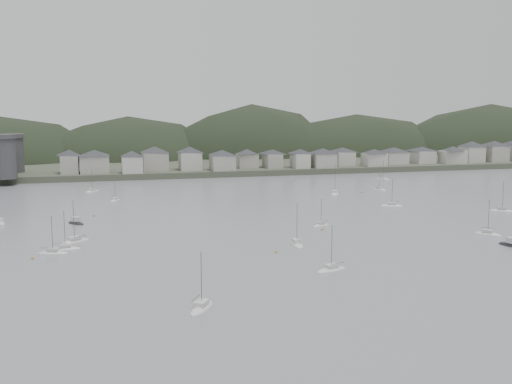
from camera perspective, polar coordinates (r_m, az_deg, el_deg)
name	(u,v)px	position (r m, az deg, el deg)	size (l,w,h in m)	color
ground	(345,265)	(130.90, 8.69, -7.06)	(900.00, 900.00, 0.00)	slate
far_shore_land	(174,156)	(414.91, -7.99, 3.50)	(900.00, 250.00, 3.00)	#383D2D
forested_ridge	(187,178)	(391.54, -6.78, 1.37)	(851.55, 103.94, 102.57)	black
waterfront_town	(294,157)	(316.76, 3.71, 3.46)	(451.48, 28.46, 12.92)	gray
sailboat_lead	(92,191)	(251.76, -15.65, 0.05)	(6.63, 6.57, 9.70)	silver
moored_fleet	(236,219)	(181.12, -1.97, -2.69)	(224.59, 170.65, 13.36)	silver
motor_launch_near	(512,245)	(160.16, 23.66, -4.75)	(4.57, 7.81, 3.77)	black
motor_launch_far	(76,223)	(183.14, -17.14, -2.88)	(6.10, 6.99, 3.66)	black
mooring_buoys	(288,221)	(179.59, 3.15, -2.80)	(161.61, 87.99, 0.70)	#B7803D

